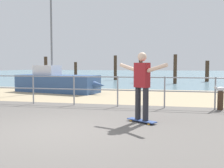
{
  "coord_description": "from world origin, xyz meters",
  "views": [
    {
      "loc": [
        2.47,
        -5.26,
        1.44
      ],
      "look_at": [
        0.91,
        2.0,
        0.9
      ],
      "focal_mm": 43.07,
      "sensor_mm": 36.0,
      "label": 1
    }
  ],
  "objects_px": {
    "skateboard": "(142,121)",
    "seagull": "(220,89)",
    "bollard_short": "(220,101)",
    "sailboat": "(59,82)",
    "skateboarder": "(142,82)"
  },
  "relations": [
    {
      "from": "skateboard",
      "to": "bollard_short",
      "type": "distance_m",
      "value": 3.26
    },
    {
      "from": "sailboat",
      "to": "skateboard",
      "type": "relative_size",
      "value": 6.51
    },
    {
      "from": "skateboard",
      "to": "seagull",
      "type": "bearing_deg",
      "value": 47.05
    },
    {
      "from": "skateboard",
      "to": "seagull",
      "type": "relative_size",
      "value": 1.7
    },
    {
      "from": "skateboard",
      "to": "skateboarder",
      "type": "xyz_separation_m",
      "value": [
        -0.0,
        -0.0,
        0.95
      ]
    },
    {
      "from": "sailboat",
      "to": "skateboard",
      "type": "height_order",
      "value": "sailboat"
    },
    {
      "from": "skateboard",
      "to": "bollard_short",
      "type": "xyz_separation_m",
      "value": [
        2.22,
        2.38,
        0.23
      ]
    },
    {
      "from": "bollard_short",
      "to": "seagull",
      "type": "xyz_separation_m",
      "value": [
        -0.02,
        -0.01,
        0.38
      ]
    },
    {
      "from": "skateboarder",
      "to": "seagull",
      "type": "relative_size",
      "value": 3.6
    },
    {
      "from": "skateboard",
      "to": "bollard_short",
      "type": "bearing_deg",
      "value": 46.94
    },
    {
      "from": "skateboarder",
      "to": "bollard_short",
      "type": "xyz_separation_m",
      "value": [
        2.22,
        2.38,
        -0.72
      ]
    },
    {
      "from": "sailboat",
      "to": "seagull",
      "type": "xyz_separation_m",
      "value": [
        7.08,
        -3.97,
        0.16
      ]
    },
    {
      "from": "skateboarder",
      "to": "bollard_short",
      "type": "distance_m",
      "value": 3.33
    },
    {
      "from": "sailboat",
      "to": "seagull",
      "type": "distance_m",
      "value": 8.12
    },
    {
      "from": "sailboat",
      "to": "skateboarder",
      "type": "xyz_separation_m",
      "value": [
        4.87,
        -6.34,
        0.5
      ]
    }
  ]
}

